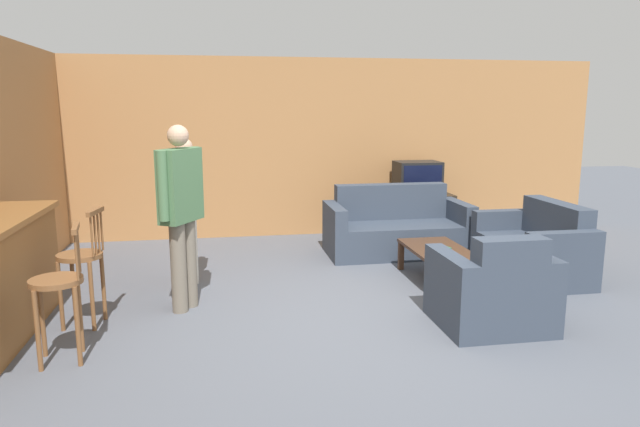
% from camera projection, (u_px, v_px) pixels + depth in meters
% --- Properties ---
extents(ground_plane, '(24.00, 24.00, 0.00)m').
position_uv_depth(ground_plane, '(346.00, 323.00, 5.06)').
color(ground_plane, '#565B66').
extents(wall_back, '(9.40, 0.08, 2.60)m').
position_uv_depth(wall_back, '(293.00, 148.00, 8.40)').
color(wall_back, '#B27A47').
rests_on(wall_back, ground_plane).
extents(bar_chair_near, '(0.44, 0.44, 1.04)m').
position_uv_depth(bar_chair_near, '(59.00, 291.00, 4.22)').
color(bar_chair_near, brown).
rests_on(bar_chair_near, ground_plane).
extents(bar_chair_mid, '(0.44, 0.44, 1.04)m').
position_uv_depth(bar_chair_mid, '(82.00, 264.00, 4.93)').
color(bar_chair_mid, brown).
rests_on(bar_chair_mid, ground_plane).
extents(couch_far, '(1.83, 0.88, 0.88)m').
position_uv_depth(couch_far, '(396.00, 230.00, 7.47)').
color(couch_far, '#384251').
rests_on(couch_far, ground_plane).
extents(armchair_near, '(0.92, 0.83, 0.86)m').
position_uv_depth(armchair_near, '(493.00, 292.00, 4.93)').
color(armchair_near, '#384251').
rests_on(armchair_near, ground_plane).
extents(loveseat_right, '(0.81, 1.42, 0.84)m').
position_uv_depth(loveseat_right, '(534.00, 249.00, 6.45)').
color(loveseat_right, '#384251').
rests_on(loveseat_right, ground_plane).
extents(coffee_table, '(0.60, 1.06, 0.37)m').
position_uv_depth(coffee_table, '(438.00, 252.00, 6.27)').
color(coffee_table, '#472D1E').
rests_on(coffee_table, ground_plane).
extents(tv_unit, '(1.04, 0.54, 0.62)m').
position_uv_depth(tv_unit, '(416.00, 215.00, 8.50)').
color(tv_unit, '#2D2319').
rests_on(tv_unit, ground_plane).
extents(tv, '(0.64, 0.48, 0.49)m').
position_uv_depth(tv, '(417.00, 178.00, 8.39)').
color(tv, black).
rests_on(tv, tv_unit).
extents(book_on_table, '(0.22, 0.20, 0.02)m').
position_uv_depth(book_on_table, '(440.00, 248.00, 6.22)').
color(book_on_table, '#33704C').
rests_on(book_on_table, coffee_table).
extents(person_by_window, '(0.30, 0.59, 1.58)m').
position_uv_depth(person_by_window, '(187.00, 205.00, 5.96)').
color(person_by_window, silver).
rests_on(person_by_window, ground_plane).
extents(person_by_counter, '(0.41, 0.55, 1.74)m').
position_uv_depth(person_by_counter, '(181.00, 208.00, 5.26)').
color(person_by_counter, '#756B5B').
rests_on(person_by_counter, ground_plane).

